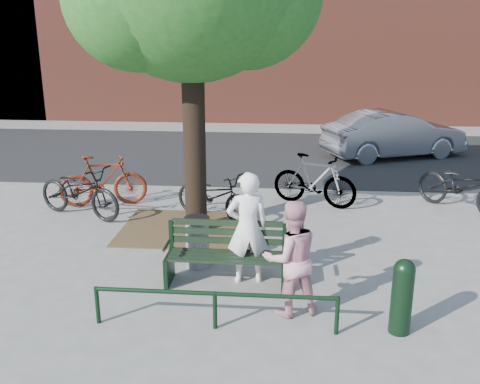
# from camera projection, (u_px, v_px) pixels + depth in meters

# --- Properties ---
(ground) EXTENTS (90.00, 90.00, 0.00)m
(ground) POSITION_uv_depth(u_px,v_px,m) (226.00, 284.00, 7.85)
(ground) COLOR gray
(ground) RESTS_ON ground
(dirt_pit) EXTENTS (2.40, 2.00, 0.02)m
(dirt_pit) POSITION_uv_depth(u_px,v_px,m) (186.00, 229.00, 10.02)
(dirt_pit) COLOR brown
(dirt_pit) RESTS_ON ground
(road) EXTENTS (40.00, 7.00, 0.01)m
(road) POSITION_uv_depth(u_px,v_px,m) (258.00, 155.00, 15.94)
(road) COLOR black
(road) RESTS_ON ground
(park_bench) EXTENTS (1.74, 0.54, 0.97)m
(park_bench) POSITION_uv_depth(u_px,v_px,m) (226.00, 252.00, 7.78)
(park_bench) COLOR black
(park_bench) RESTS_ON ground
(guard_railing) EXTENTS (3.06, 0.06, 0.51)m
(guard_railing) POSITION_uv_depth(u_px,v_px,m) (215.00, 299.00, 6.58)
(guard_railing) COLOR black
(guard_railing) RESTS_ON ground
(person_left) EXTENTS (0.68, 0.52, 1.68)m
(person_left) POSITION_uv_depth(u_px,v_px,m) (248.00, 228.00, 7.72)
(person_left) COLOR white
(person_left) RESTS_ON ground
(person_right) EXTENTS (0.91, 0.80, 1.56)m
(person_right) POSITION_uv_depth(u_px,v_px,m) (291.00, 258.00, 6.86)
(person_right) COLOR #D08F9B
(person_right) RESTS_ON ground
(bollard) EXTENTS (0.26, 0.26, 0.97)m
(bollard) POSITION_uv_depth(u_px,v_px,m) (402.00, 294.00, 6.47)
(bollard) COLOR black
(bollard) RESTS_ON ground
(litter_bin) EXTENTS (0.40, 0.40, 0.81)m
(litter_bin) POSITION_uv_depth(u_px,v_px,m) (197.00, 242.00, 8.34)
(litter_bin) COLOR gray
(litter_bin) RESTS_ON ground
(bicycle_a) EXTENTS (2.12, 1.42, 1.05)m
(bicycle_a) POSITION_uv_depth(u_px,v_px,m) (79.00, 191.00, 10.56)
(bicycle_a) COLOR black
(bicycle_a) RESTS_ON ground
(bicycle_b) EXTENTS (1.89, 0.97, 1.09)m
(bicycle_b) POSITION_uv_depth(u_px,v_px,m) (103.00, 181.00, 11.21)
(bicycle_b) COLOR #5A1A0C
(bicycle_b) RESTS_ON ground
(bicycle_c) EXTENTS (1.88, 1.44, 0.95)m
(bicycle_c) POSITION_uv_depth(u_px,v_px,m) (214.00, 196.00, 10.46)
(bicycle_c) COLOR black
(bicycle_c) RESTS_ON ground
(bicycle_d) EXTENTS (1.89, 1.17, 1.10)m
(bicycle_d) POSITION_uv_depth(u_px,v_px,m) (314.00, 180.00, 11.24)
(bicycle_d) COLOR gray
(bicycle_d) RESTS_ON ground
(bicycle_e) EXTENTS (1.89, 2.01, 1.08)m
(bicycle_e) POSITION_uv_depth(u_px,v_px,m) (463.00, 186.00, 10.87)
(bicycle_e) COLOR black
(bicycle_e) RESTS_ON ground
(parked_car) EXTENTS (4.33, 2.87, 1.35)m
(parked_car) POSITION_uv_depth(u_px,v_px,m) (394.00, 134.00, 15.46)
(parked_car) COLOR gray
(parked_car) RESTS_ON ground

